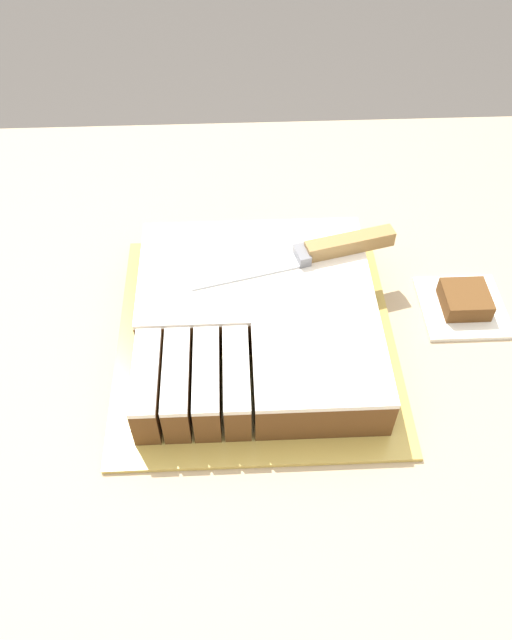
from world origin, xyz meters
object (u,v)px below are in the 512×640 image
(cake_board, at_px, (256,337))
(brownie, at_px, (465,299))
(knife, at_px, (328,249))
(cake, at_px, (258,318))

(cake_board, bearing_deg, brownie, 8.18)
(cake_board, bearing_deg, knife, 40.34)
(knife, bearing_deg, cake, 25.93)
(cake, distance_m, knife, 0.13)
(knife, bearing_deg, cake_board, 26.14)
(cake_board, distance_m, cake, 0.04)
(cake, bearing_deg, brownie, 7.67)
(cake_board, relative_size, cake, 1.20)
(cake, bearing_deg, cake_board, -133.20)
(cake, distance_m, brownie, 0.29)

